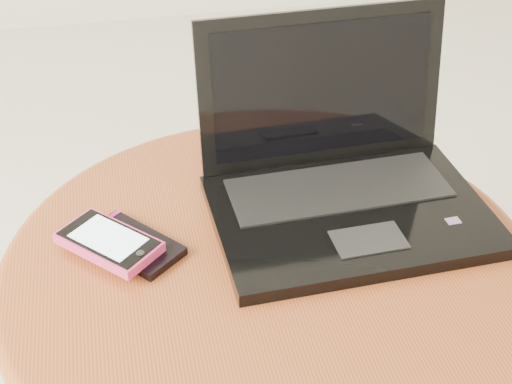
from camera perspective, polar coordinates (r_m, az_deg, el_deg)
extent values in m
cylinder|color=brown|center=(0.89, 1.08, -5.66)|extent=(0.62, 0.62, 0.03)
torus|color=brown|center=(0.89, 1.08, -5.66)|extent=(0.65, 0.65, 0.03)
cube|color=black|center=(0.94, 7.33, -1.80)|extent=(0.35, 0.25, 0.02)
cube|color=black|center=(0.97, 6.42, 0.33)|extent=(0.29, 0.11, 0.00)
cube|color=black|center=(0.89, 8.74, -3.66)|extent=(0.09, 0.06, 0.00)
cube|color=red|center=(0.94, 15.05, -2.18)|extent=(0.02, 0.01, 0.00)
cube|color=black|center=(0.98, 5.13, 8.05)|extent=(0.33, 0.05, 0.21)
cube|color=black|center=(0.98, 5.22, 7.97)|extent=(0.30, 0.04, 0.17)
cube|color=black|center=(0.90, -9.55, -4.01)|extent=(0.13, 0.13, 0.01)
cube|color=#B81B77|center=(0.93, -11.95, -2.38)|extent=(0.05, 0.05, 0.00)
cube|color=#D23267|center=(0.89, -11.34, -3.86)|extent=(0.13, 0.13, 0.01)
cube|color=black|center=(0.89, -11.39, -3.52)|extent=(0.12, 0.12, 0.00)
cube|color=#CAF3F7|center=(0.89, -11.40, -3.47)|extent=(0.09, 0.10, 0.00)
cylinder|color=black|center=(0.86, -8.97, -4.69)|extent=(0.01, 0.01, 0.00)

